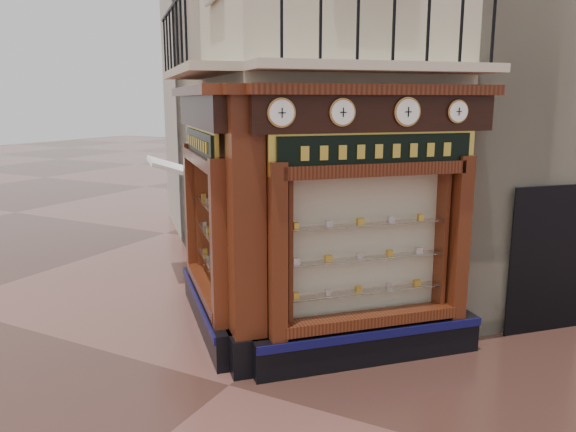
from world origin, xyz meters
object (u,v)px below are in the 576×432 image
Objects in this scene: clock_b at (342,112)px; clock_d at (458,111)px; clock_a at (281,113)px; signboard_left at (201,143)px; clock_c at (407,112)px; signboard_right at (377,151)px; corner_pilaster at (247,237)px; awning at (177,277)px.

clock_b is 1.72m from clock_d.
signboard_left is (-2.02, 1.05, -0.52)m from clock_a.
signboard_left is (-3.26, -0.19, -0.52)m from clock_c.
corner_pilaster is at bearing 169.75° from signboard_right.
clock_b is 0.17× the size of signboard_right.
clock_a is 0.94× the size of clock_c.
clock_a is 6.26m from awning.
signboard_right is at bearing -135.00° from signboard_left.
signboard_left is at bearing 145.94° from clock_d.
corner_pilaster is 12.45× the size of clock_d.
clock_b is at bearing -19.77° from corner_pilaster.
corner_pilaster is 2.05× the size of signboard_left.
signboard_right is at bearing 163.53° from clock_c.
clock_b is at bearing 0.00° from clock_a.
corner_pilaster is 2.74m from clock_c.
signboard_right is at bearing 174.53° from clock_d.
awning is at bearing 99.79° from clock_a.
clock_d is at bearing -145.93° from awning.
signboard_right is (-0.89, -0.74, -0.52)m from clock_d.
clock_b is at bearing -168.87° from signboard_right.
clock_c is 3.31m from signboard_left.
clock_b is 0.23× the size of awning.
clock_b reaches higher than clock_d.
awning is 4.22m from signboard_left.
clock_c is 0.24× the size of awning.
clock_b is 0.19× the size of signboard_left.
clock_b is 0.92× the size of clock_c.
clock_c is (1.80, 1.20, 1.67)m from corner_pilaster.
clock_c is 0.18× the size of signboard_right.
clock_d is at bearing -0.00° from clock_a.
clock_c reaches higher than awning.
clock_a is at bearing -180.00° from clock_b.
corner_pilaster is 2.12m from signboard_left.
corner_pilaster reaches higher than clock_b.
signboard_left reaches higher than awning.
corner_pilaster is at bearing -173.80° from awning.
clock_c is 0.20× the size of signboard_left.
clock_b is at bearing -161.46° from awning.
clock_c is (1.24, 1.24, 0.00)m from clock_a.
clock_b is 0.77m from signboard_right.
clock_b is 1.14× the size of clock_d.
clock_a is 2.34m from signboard_left.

